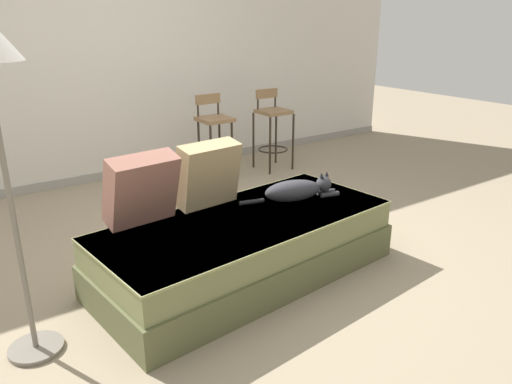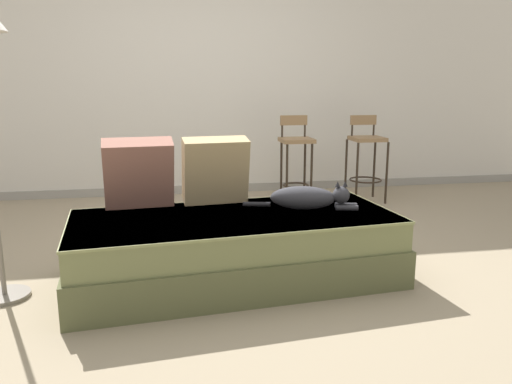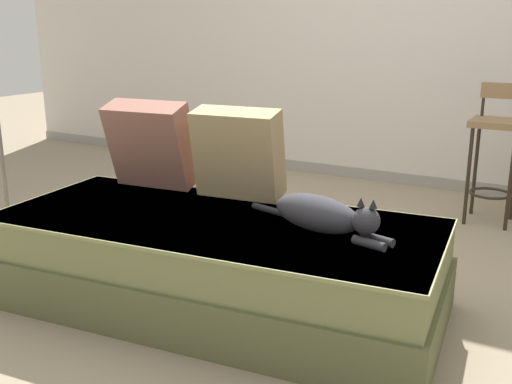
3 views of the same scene
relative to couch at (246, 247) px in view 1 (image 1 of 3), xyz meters
name	(u,v)px [view 1 (image 1 of 3)]	position (x,y,z in m)	size (l,w,h in m)	color
ground_plane	(216,253)	(0.00, 0.40, -0.21)	(16.00, 16.00, 0.00)	gray
wall_back_panel	(99,54)	(0.00, 2.65, 1.09)	(8.00, 0.10, 2.60)	silver
wall_baseboard_trim	(113,174)	(0.00, 2.60, -0.17)	(8.00, 0.02, 0.09)	gray
couch	(246,247)	(0.00, 0.00, 0.00)	(2.08, 1.08, 0.42)	brown
throw_pillow_corner	(141,189)	(-0.58, 0.29, 0.44)	(0.46, 0.32, 0.46)	#936051
throw_pillow_middle	(208,174)	(-0.08, 0.34, 0.43)	(0.45, 0.27, 0.45)	tan
cat	(297,190)	(0.48, 0.07, 0.28)	(0.73, 0.27, 0.19)	#333338
bar_stool_near_window	(214,130)	(0.89, 1.92, 0.32)	(0.32, 0.32, 0.90)	#2D2319
bar_stool_by_doorway	(272,124)	(1.64, 1.92, 0.30)	(0.34, 0.34, 0.89)	#2D2319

